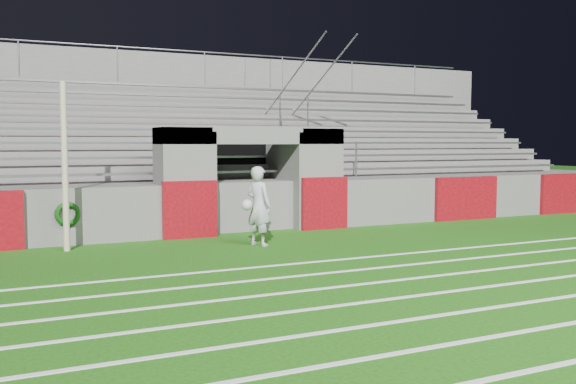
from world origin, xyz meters
TOP-DOWN VIEW (x-y plane):
  - ground at (0.00, 0.00)m, footprint 90.00×90.00m
  - field_post at (-4.63, 2.34)m, footprint 0.13×0.13m
  - field_markings at (0.00, -5.00)m, footprint 28.00×8.09m
  - stadium_structure at (0.00, 7.97)m, footprint 26.00×8.48m
  - goalkeeper_with_ball at (-0.78, 1.25)m, footprint 0.77×0.75m
  - hose_coil at (-4.53, 2.93)m, footprint 0.54×0.15m

SIDE VIEW (x-z plane):
  - ground at x=0.00m, z-range 0.00..0.00m
  - field_markings at x=0.00m, z-range 0.00..0.01m
  - hose_coil at x=-4.53m, z-range 0.44..0.98m
  - goalkeeper_with_ball at x=-0.78m, z-range 0.00..1.73m
  - stadium_structure at x=0.00m, z-range -1.22..4.20m
  - field_post at x=-4.63m, z-range 0.00..3.49m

